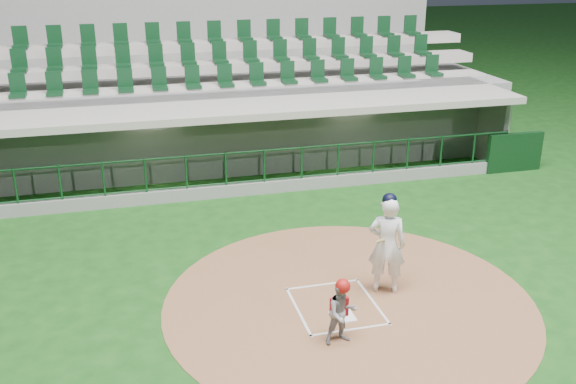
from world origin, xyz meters
TOP-DOWN VIEW (x-y plane):
  - ground at (0.00, 0.00)m, footprint 120.00×120.00m
  - dirt_circle at (0.30, -0.20)m, footprint 7.20×7.20m
  - home_plate at (0.00, -0.70)m, footprint 0.43×0.43m
  - batter_box_chalk at (0.00, -0.30)m, footprint 1.55×1.80m
  - dugout_structure at (0.15, 7.81)m, footprint 16.40×3.70m
  - seating_deck at (0.00, 10.91)m, footprint 17.00×6.72m
  - batter at (1.13, 0.03)m, footprint 0.97×1.00m
  - catcher at (-0.29, -1.44)m, footprint 0.60×0.49m

SIDE VIEW (x-z plane):
  - ground at x=0.00m, z-range 0.00..0.00m
  - dirt_circle at x=0.30m, z-range 0.00..0.01m
  - batter_box_chalk at x=0.00m, z-range 0.01..0.02m
  - home_plate at x=0.00m, z-range 0.01..0.03m
  - catcher at x=-0.29m, z-range 0.00..1.23m
  - dugout_structure at x=0.15m, z-range -0.54..2.46m
  - batter at x=1.13m, z-range 0.00..2.09m
  - seating_deck at x=0.00m, z-range -1.15..4.00m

